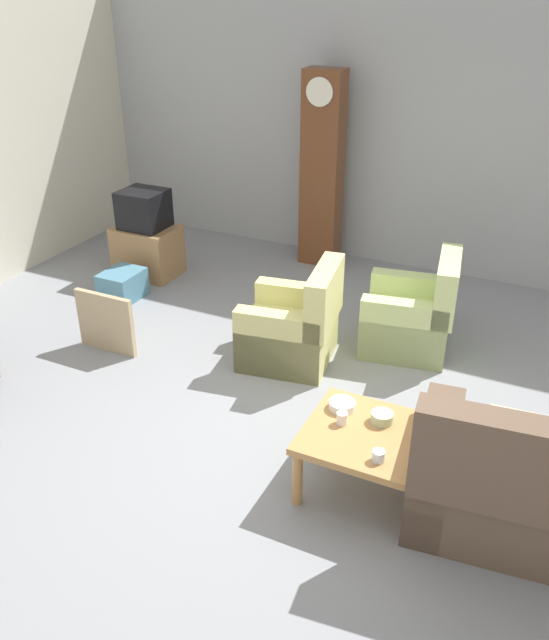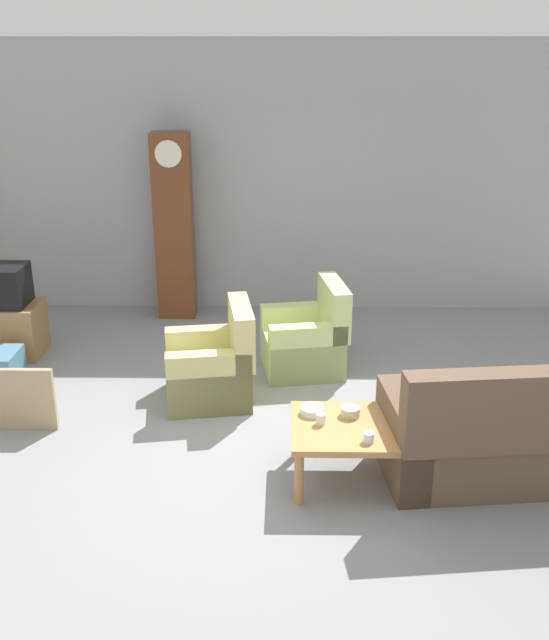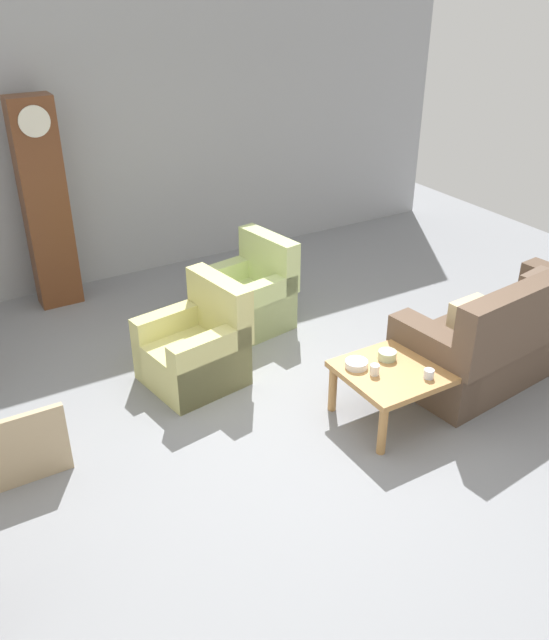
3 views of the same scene
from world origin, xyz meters
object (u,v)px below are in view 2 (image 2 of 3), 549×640
(armchair_olive_near, at_px, (213,369))
(cup_blue_rimmed, at_px, (369,437))
(grandfather_clock, at_px, (174,227))
(bowl_white_stacked, at_px, (312,410))
(coffee_table_wood, at_px, (355,433))
(framed_picture_leaning, at_px, (20,399))
(tv_crt, at_px, (3,285))
(armchair_olive_far, at_px, (307,341))
(bowl_shallow_green, at_px, (350,411))
(couch_floral, at_px, (525,436))
(storage_box_blue, at_px, (0,366))
(tv_stand_cabinet, at_px, (9,329))
(cup_white_porcelain, at_px, (321,419))

(armchair_olive_near, xyz_separation_m, cup_blue_rimmed, (1.27, -1.56, 0.20))
(grandfather_clock, bearing_deg, bowl_white_stacked, -65.49)
(coffee_table_wood, xyz_separation_m, cup_blue_rimmed, (0.07, -0.24, 0.10))
(framed_picture_leaning, bearing_deg, tv_crt, 112.81)
(armchair_olive_near, height_order, grandfather_clock, grandfather_clock)
(armchair_olive_far, bearing_deg, bowl_white_stacked, -90.32)
(tv_crt, bearing_deg, bowl_white_stacked, -34.32)
(armchair_olive_far, height_order, bowl_shallow_green, armchair_olive_far)
(coffee_table_wood, bearing_deg, bowl_shallow_green, 100.17)
(couch_floral, distance_m, bowl_shallow_green, 1.34)
(couch_floral, height_order, armchair_olive_far, couch_floral)
(bowl_white_stacked, bearing_deg, cup_blue_rimmed, -46.66)
(coffee_table_wood, bearing_deg, storage_box_blue, 153.40)
(cup_blue_rimmed, height_order, bowl_shallow_green, cup_blue_rimmed)
(framed_picture_leaning, distance_m, bowl_shallow_green, 2.84)
(tv_crt, relative_size, cup_blue_rimmed, 6.04)
(coffee_table_wood, bearing_deg, grandfather_clock, 117.62)
(coffee_table_wood, distance_m, grandfather_clock, 4.03)
(tv_crt, bearing_deg, coffee_table_wood, -33.85)
(bowl_shallow_green, bearing_deg, tv_crt, 147.66)
(armchair_olive_near, relative_size, tv_stand_cabinet, 1.35)
(cup_white_porcelain, relative_size, bowl_white_stacked, 0.47)
(tv_crt, height_order, storage_box_blue, tv_crt)
(tv_stand_cabinet, xyz_separation_m, framed_picture_leaning, (0.67, -1.60, 0.00))
(bowl_shallow_green, bearing_deg, storage_box_blue, 155.27)
(tv_stand_cabinet, distance_m, tv_crt, 0.49)
(storage_box_blue, bearing_deg, cup_blue_rimmed, -29.24)
(bowl_white_stacked, bearing_deg, tv_crt, 145.68)
(grandfather_clock, distance_m, cup_white_porcelain, 3.89)
(couch_floral, relative_size, bowl_white_stacked, 11.95)
(tv_crt, height_order, bowl_shallow_green, tv_crt)
(couch_floral, relative_size, storage_box_blue, 4.93)
(armchair_olive_far, distance_m, coffee_table_wood, 2.02)
(tv_stand_cabinet, bearing_deg, cup_white_porcelain, -35.76)
(armchair_olive_far, height_order, tv_stand_cabinet, armchair_olive_far)
(tv_crt, bearing_deg, grandfather_clock, 36.08)
(bowl_shallow_green, bearing_deg, armchair_olive_far, 98.63)
(armchair_olive_far, xyz_separation_m, coffee_table_wood, (0.31, -1.99, 0.10))
(cup_white_porcelain, xyz_separation_m, bowl_shallow_green, (0.23, 0.13, -0.01))
(tv_stand_cabinet, relative_size, bowl_white_stacked, 3.73)
(armchair_olive_far, bearing_deg, cup_white_porcelain, -88.63)
(armchair_olive_far, xyz_separation_m, bowl_white_stacked, (-0.01, -1.82, 0.19))
(bowl_shallow_green, bearing_deg, coffee_table_wood, -79.83)
(couch_floral, height_order, tv_crt, couch_floral)
(armchair_olive_near, height_order, tv_crt, tv_crt)
(coffee_table_wood, distance_m, storage_box_blue, 3.75)
(coffee_table_wood, xyz_separation_m, cup_white_porcelain, (-0.26, 0.01, 0.11))
(grandfather_clock, distance_m, bowl_white_stacked, 3.72)
(armchair_olive_far, height_order, cup_blue_rimmed, armchair_olive_far)
(tv_stand_cabinet, relative_size, bowl_shallow_green, 4.53)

